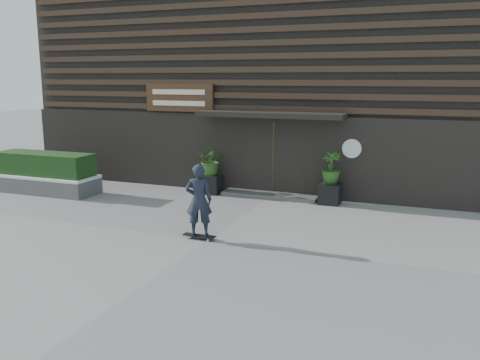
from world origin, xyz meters
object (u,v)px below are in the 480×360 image
at_px(raised_bed, 46,184).
at_px(skateboarder, 199,200).
at_px(planter_pot_left, 212,184).
at_px(planter_pot_right, 330,194).

relative_size(raised_bed, skateboarder, 2.00).
bearing_deg(raised_bed, skateboarder, -21.25).
xyz_separation_m(planter_pot_left, planter_pot_right, (3.80, 0.00, 0.00)).
xyz_separation_m(raised_bed, skateboarder, (6.75, -2.63, 0.66)).
distance_m(planter_pot_right, raised_bed, 9.05).
bearing_deg(planter_pot_left, planter_pot_right, 0.00).
xyz_separation_m(planter_pot_left, skateboarder, (1.68, -4.40, 0.61)).
distance_m(planter_pot_right, skateboarder, 4.92).
distance_m(planter_pot_left, raised_bed, 5.37).
relative_size(planter_pot_left, raised_bed, 0.17).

